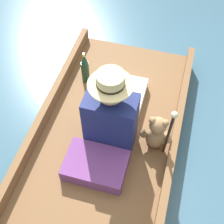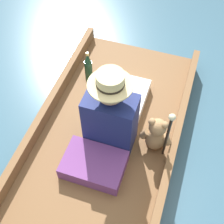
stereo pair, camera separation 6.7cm
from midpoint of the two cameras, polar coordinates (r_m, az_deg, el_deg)
The scene contains 8 objects.
ground_plane at distance 2.71m, azimuth -2.17°, elevation -6.74°, with size 16.00×16.00×0.00m, color #385B70.
punt_boat at distance 2.65m, azimuth -2.21°, elevation -6.02°, with size 1.18×2.43×0.23m.
seat_cushion at distance 2.44m, azimuth -3.76°, elevation -9.73°, with size 0.47×0.33×0.12m.
seated_person at distance 2.45m, azimuth -0.38°, elevation 0.15°, with size 0.39×0.82×0.79m.
teddy_bear at distance 2.47m, azimuth 7.34°, elevation -3.93°, with size 0.26×0.15×0.37m.
wine_glass at distance 2.88m, azimuth -4.41°, elevation 4.43°, with size 0.07×0.07×0.09m.
walking_cane at distance 2.15m, azimuth 9.55°, elevation -3.60°, with size 0.04×0.22×0.77m.
champagne_bottle at distance 2.92m, azimuth -5.60°, elevation 7.90°, with size 0.07×0.07×0.35m.
Camera 1 is at (0.43, -1.27, 2.35)m, focal length 50.00 mm.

